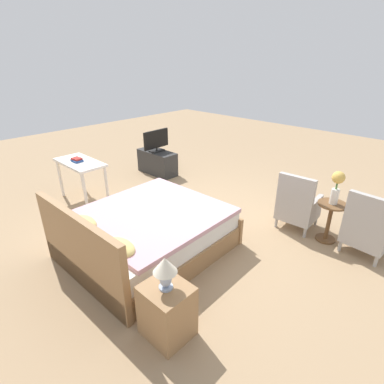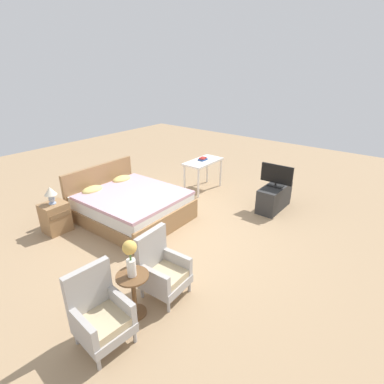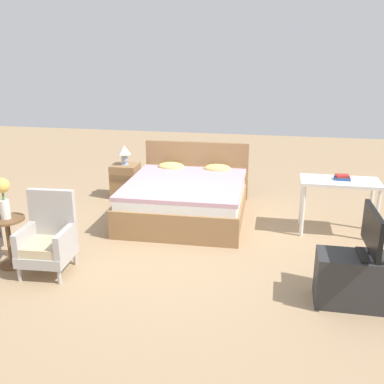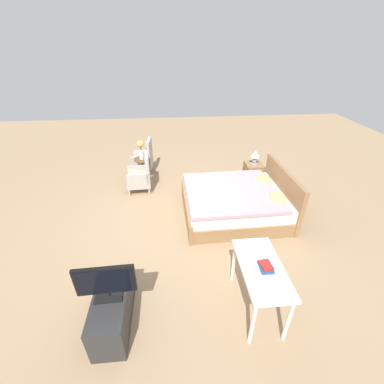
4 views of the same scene
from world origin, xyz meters
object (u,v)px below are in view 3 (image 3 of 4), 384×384
Objects in this scene: flower_vase at (3,194)px; vanity_desk at (339,188)px; table_lamp at (124,152)px; nightstand at (126,181)px; tv_stand at (366,281)px; tv_flatscreen at (372,233)px; bed at (187,197)px; side_table at (9,236)px; book_stack at (342,177)px; armchair_by_window_right at (48,240)px.

flower_vase is 4.23m from vanity_desk.
nightstand is at bearing -90.00° from table_lamp.
tv_stand is at bearing -1.36° from flower_vase.
table_lamp is 0.48× the size of tv_flatscreen.
bed reaches higher than vanity_desk.
side_table is 0.57× the size of vanity_desk.
side_table is 0.87× the size of tv_flatscreen.
bed is at bearing 136.65° from tv_stand.
nightstand is 4.46m from tv_flatscreen.
flower_vase reaches higher than table_lamp.
bed is 2.62m from side_table.
book_stack reaches higher than tv_stand.
nightstand is at bearing 164.88° from book_stack.
bed is 2.23× the size of armchair_by_window_right.
tv_stand is 4.61× the size of book_stack.
vanity_desk is at bearing -15.76° from table_lamp.
tv_flatscreen is (3.91, -0.09, -0.12)m from flower_vase.
table_lamp is (-1.21, 0.70, 0.49)m from bed.
nightstand is 0.50m from table_lamp.
tv_stand is (3.44, -2.80, -0.02)m from nightstand.
bed is 3.06m from tv_stand.
nightstand is at bearing 149.88° from bed.
tv_flatscreen reaches higher than armchair_by_window_right.
bed is at bearing -30.12° from nightstand.
book_stack is at bearing 91.58° from tv_flatscreen.
book_stack is (3.39, -0.92, 0.00)m from table_lamp.
side_table is 4.23m from vanity_desk.
tv_flatscreen is 0.66× the size of vanity_desk.
table_lamp is at bearing 164.24° from vanity_desk.
tv_flatscreen is 1.86m from vanity_desk.
armchair_by_window_right is 3.44m from tv_flatscreen.
tv_flatscreen is (3.91, -0.09, 0.39)m from side_table.
armchair_by_window_right is at bearing -89.52° from nightstand.
bed is at bearing 174.40° from book_stack.
nightstand is at bearing 80.12° from side_table.
tv_stand is 1.90m from vanity_desk.
tv_flatscreen reaches higher than book_stack.
book_stack reaches higher than side_table.
armchair_by_window_right is 1.62× the size of nightstand.
vanity_desk is (-0.08, 1.86, -0.13)m from tv_flatscreen.
flower_vase reaches higher than book_stack.
bed reaches higher than nightstand.
book_stack is at bearing 24.96° from side_table.
flower_vase reaches higher than vanity_desk.
bed is at bearing 136.68° from tv_flatscreen.
bed is 2.19m from vanity_desk.
side_table is (-1.68, -2.01, 0.08)m from bed.
flower_vase is (-1.68, -2.01, 0.59)m from bed.
tv_flatscreen is 1.89m from book_stack.
table_lamp reaches higher than tv_stand.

